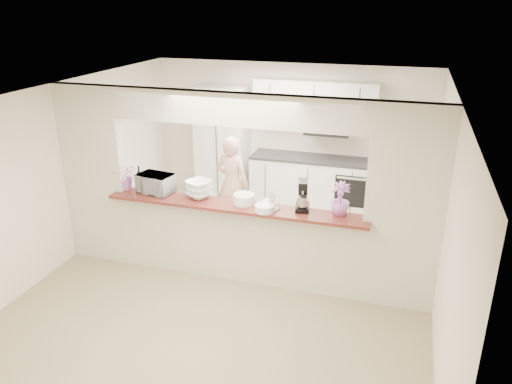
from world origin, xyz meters
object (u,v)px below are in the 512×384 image
at_px(stand_mixer, 303,196).
at_px(person, 232,184).
at_px(refrigerator, 406,172).
at_px(toaster_oven, 156,184).

bearing_deg(stand_mixer, person, 135.69).
distance_m(refrigerator, person, 2.89).
xyz_separation_m(refrigerator, toaster_oven, (-3.20, -2.60, 0.37)).
relative_size(refrigerator, toaster_oven, 3.65).
height_order(stand_mixer, person, person).
bearing_deg(toaster_oven, person, 76.72).
bearing_deg(refrigerator, stand_mixer, -114.93).
bearing_deg(person, toaster_oven, 77.07).
height_order(refrigerator, toaster_oven, refrigerator).
xyz_separation_m(refrigerator, person, (-2.62, -1.20, -0.07)).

